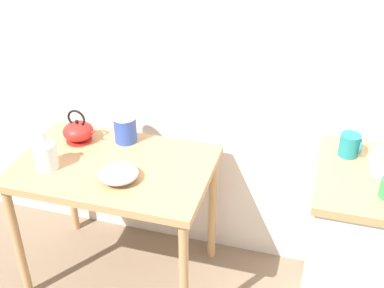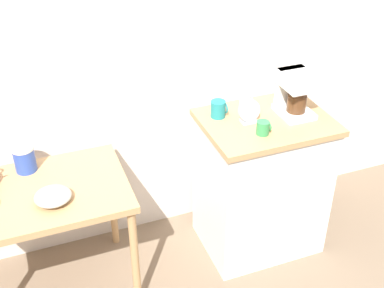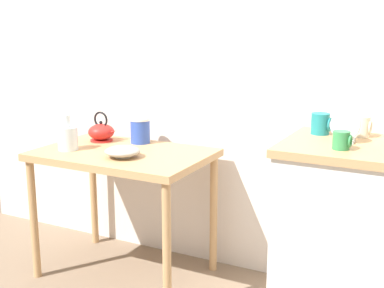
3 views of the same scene
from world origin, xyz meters
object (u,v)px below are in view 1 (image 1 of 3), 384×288
object	(u,v)px
mug_dark_teal	(350,145)
glass_carafe_vase	(46,155)
bowl_stoneware	(119,174)
teakettle	(78,131)
canister_enamel	(125,128)

from	to	relation	value
mug_dark_teal	glass_carafe_vase	bearing A→B (deg)	-171.50
bowl_stoneware	mug_dark_teal	world-z (taller)	mug_dark_teal
glass_carafe_vase	teakettle	bearing A→B (deg)	82.44
canister_enamel	mug_dark_teal	distance (m)	1.11
canister_enamel	mug_dark_teal	bearing A→B (deg)	-6.63
mug_dark_teal	bowl_stoneware	bearing A→B (deg)	-168.40
bowl_stoneware	canister_enamel	xyz separation A→B (m)	(-0.10, 0.33, 0.04)
bowl_stoneware	glass_carafe_vase	distance (m)	0.37
mug_dark_teal	canister_enamel	bearing A→B (deg)	173.37
teakettle	canister_enamel	xyz separation A→B (m)	(0.23, 0.07, 0.02)
bowl_stoneware	teakettle	world-z (taller)	teakettle
bowl_stoneware	mug_dark_teal	xyz separation A→B (m)	(0.99, 0.20, 0.20)
teakettle	mug_dark_teal	world-z (taller)	mug_dark_teal
bowl_stoneware	glass_carafe_vase	bearing A→B (deg)	179.95
bowl_stoneware	canister_enamel	bearing A→B (deg)	106.89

